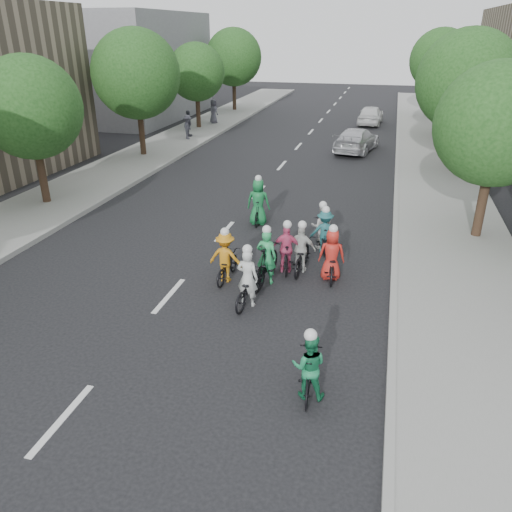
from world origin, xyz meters
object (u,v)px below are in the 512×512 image
at_px(cyclist_2, 226,261).
at_px(cyclist_6, 322,231).
at_px(cyclist_3, 287,253).
at_px(cyclist_1, 309,370).
at_px(cyclist_0, 248,285).
at_px(spectator_2, 214,111).
at_px(cyclist_4, 331,260).
at_px(follow_car_trail, 371,115).
at_px(cyclist_7, 325,234).
at_px(spectator_1, 188,123).
at_px(cyclist_5, 267,261).
at_px(follow_car_lead, 357,140).
at_px(cyclist_8, 302,253).
at_px(spectator_0, 188,127).
at_px(cyclist_9, 259,206).

bearing_deg(cyclist_2, cyclist_6, -124.45).
height_order(cyclist_2, cyclist_3, cyclist_2).
relative_size(cyclist_1, cyclist_3, 0.99).
bearing_deg(cyclist_6, cyclist_1, 87.10).
distance_m(cyclist_2, cyclist_3, 1.91).
xyz_separation_m(cyclist_0, spectator_2, (-9.94, 25.73, 0.46)).
bearing_deg(cyclist_4, follow_car_trail, -96.16).
height_order(cyclist_6, cyclist_7, cyclist_6).
relative_size(cyclist_6, spectator_1, 1.03).
height_order(cyclist_0, cyclist_2, cyclist_0).
height_order(cyclist_4, cyclist_5, cyclist_5).
relative_size(cyclist_0, cyclist_2, 1.11).
bearing_deg(follow_car_lead, cyclist_3, 97.94).
height_order(cyclist_8, spectator_0, spectator_0).
xyz_separation_m(cyclist_6, follow_car_lead, (0.01, 15.01, 0.11)).
bearing_deg(cyclist_7, spectator_0, -63.87).
bearing_deg(cyclist_2, cyclist_3, -144.43).
relative_size(cyclist_2, spectator_1, 0.98).
height_order(cyclist_6, cyclist_9, cyclist_9).
xyz_separation_m(cyclist_3, cyclist_4, (1.37, -0.13, -0.01)).
relative_size(cyclist_9, spectator_0, 1.25).
xyz_separation_m(cyclist_0, cyclist_7, (1.50, 3.95, 0.05)).
distance_m(follow_car_trail, spectator_1, 14.43).
height_order(cyclist_3, cyclist_4, cyclist_4).
bearing_deg(cyclist_9, cyclist_2, 89.41).
distance_m(follow_car_lead, spectator_1, 11.26).
distance_m(cyclist_8, cyclist_9, 4.24).
xyz_separation_m(follow_car_trail, spectator_2, (-11.63, -3.29, 0.31)).
relative_size(cyclist_7, cyclist_9, 0.85).
height_order(cyclist_3, spectator_2, spectator_2).
relative_size(cyclist_2, cyclist_6, 0.95).
bearing_deg(follow_car_lead, follow_car_trail, -81.40).
bearing_deg(cyclist_9, cyclist_1, 106.79).
bearing_deg(cyclist_3, cyclist_0, 65.85).
bearing_deg(cyclist_5, spectator_2, -62.57).
relative_size(cyclist_2, cyclist_5, 0.86).
relative_size(cyclist_8, spectator_2, 1.06).
xyz_separation_m(cyclist_5, follow_car_trail, (1.52, 27.64, 0.07)).
bearing_deg(cyclist_3, cyclist_2, 24.16).
bearing_deg(cyclist_9, follow_car_trail, -100.93).
xyz_separation_m(cyclist_0, cyclist_3, (0.59, 2.22, 0.04)).
bearing_deg(cyclist_7, spectator_1, -64.59).
bearing_deg(spectator_1, spectator_0, -173.90).
bearing_deg(cyclist_4, cyclist_7, -82.98).
relative_size(cyclist_3, spectator_2, 0.95).
height_order(cyclist_2, cyclist_7, cyclist_2).
bearing_deg(cyclist_9, spectator_2, -69.97).
bearing_deg(cyclist_6, spectator_0, -63.23).
bearing_deg(cyclist_6, cyclist_3, 61.16).
distance_m(cyclist_2, cyclist_8, 2.34).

